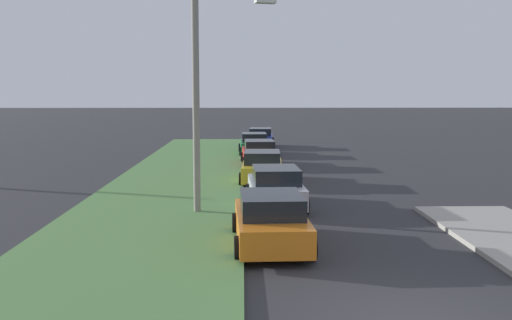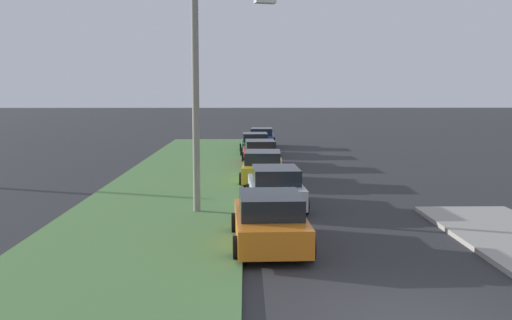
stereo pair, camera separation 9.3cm
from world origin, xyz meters
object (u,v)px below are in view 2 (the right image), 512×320
Objects in this scene: parked_car_silver at (275,188)px; streetlight at (206,85)px; parked_car_yellow at (263,167)px; parked_car_orange at (270,221)px; parked_car_red at (260,153)px; parked_car_blue at (262,138)px; parked_car_green at (255,144)px.

streetlight reaches higher than parked_car_silver.
parked_car_orange is at bearing -178.40° from parked_car_yellow.
parked_car_blue is at bearing -4.08° from parked_car_red.
parked_car_red is (17.27, -0.18, 0.00)m from parked_car_orange.
parked_car_orange is 28.50m from parked_car_blue.
parked_car_orange is 1.01× the size of parked_car_green.
parked_car_silver and parked_car_red have the same top height.
parked_car_orange is 5.96m from streetlight.
parked_car_yellow is at bearing -16.93° from streetlight.
parked_car_yellow is at bearing 0.76° from parked_car_silver.
streetlight reaches higher than parked_car_yellow.
parked_car_silver is 0.99× the size of parked_car_blue.
parked_car_green is (17.73, 0.44, 0.00)m from parked_car_silver.
parked_car_red is at bearing -178.99° from parked_car_blue.
parked_car_yellow is 8.11m from streetlight.
parked_car_yellow is (11.18, -0.15, 0.00)m from parked_car_orange.
parked_car_red is at bearing -179.43° from parked_car_green.
parked_car_yellow is at bearing -2.84° from parked_car_orange.
parked_car_red is 1.00× the size of parked_car_green.
parked_car_orange is 11.18m from parked_car_yellow.
streetlight is (-1.15, 2.40, 3.67)m from parked_car_silver.
streetlight is at bearing 168.69° from parked_car_red.
parked_car_orange and parked_car_silver have the same top height.
parked_car_yellow is (5.77, 0.29, 0.00)m from parked_car_silver.
parked_car_yellow and parked_car_red have the same top height.
parked_car_blue is 0.59× the size of streetlight.
streetlight reaches higher than parked_car_orange.
parked_car_yellow is 1.01× the size of parked_car_green.
parked_car_blue is (17.31, -0.46, 0.00)m from parked_car_yellow.
streetlight is (-24.23, 2.56, 3.67)m from parked_car_blue.
parked_car_green is (23.15, 0.01, 0.00)m from parked_car_orange.
parked_car_green is (5.88, 0.19, 0.00)m from parked_car_red.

